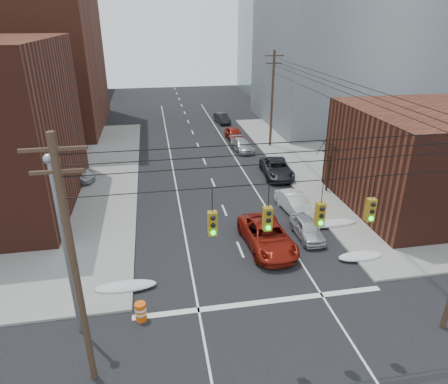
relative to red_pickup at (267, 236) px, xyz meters
name	(u,v)px	position (x,y,z in m)	size (l,w,h in m)	color
sidewalk_ne	(446,155)	(25.16, 15.00, -0.77)	(40.00, 40.00, 0.15)	gray
building_brick_far	(38,64)	(-27.84, 62.00, 5.15)	(22.00, 18.00, 12.00)	#481F15
building_office	(349,31)	(20.16, 32.00, 11.65)	(22.00, 20.00, 25.00)	gray
building_glass	(297,35)	(22.16, 58.00, 10.15)	(20.00, 18.00, 22.00)	gray
utility_pole_left	(74,266)	(-10.34, -9.00, 4.94)	(2.20, 0.28, 11.00)	#473323
utility_pole_far	(272,98)	(6.66, 22.00, 4.94)	(2.20, 0.28, 11.00)	#473323
traffic_signals	(294,215)	(-1.75, -9.03, 6.32)	(17.00, 0.42, 2.02)	black
street_light	(62,235)	(-11.34, -6.00, 4.69)	(0.44, 0.44, 9.32)	gray
bare_tree	(328,168)	(7.74, 8.00, 1.48)	(2.09, 2.20, 4.93)	black
snow_nw	(126,286)	(-9.24, -3.00, -0.64)	(3.50, 1.08, 0.42)	silver
snow_ne	(360,256)	(5.56, -2.50, -0.64)	(3.00, 1.08, 0.42)	silver
snow_east_far	(331,224)	(5.56, 2.00, -0.64)	(4.00, 1.08, 0.42)	silver
red_pickup	(267,236)	(0.00, 0.00, 0.00)	(2.81, 6.09, 1.69)	maroon
parked_car_a	(307,228)	(3.17, 0.83, -0.17)	(1.61, 3.99, 1.36)	silver
parked_car_b	(295,203)	(3.64, 4.75, -0.10)	(1.59, 4.55, 1.50)	silver
parked_car_c	(277,168)	(4.56, 12.56, -0.06)	(2.62, 5.68, 1.58)	black
parked_car_d	(242,145)	(2.96, 20.98, -0.17)	(1.88, 4.63, 1.34)	#AEAEB3
parked_car_e	(234,134)	(2.96, 25.59, -0.08)	(1.80, 4.47, 1.52)	maroon
parked_car_f	(222,118)	(2.96, 34.31, -0.15)	(1.47, 4.21, 1.39)	black
lot_car_a	(27,203)	(-17.31, 8.38, 0.05)	(1.57, 4.51, 1.49)	silver
lot_car_b	(67,175)	(-15.29, 14.21, 0.04)	(2.45, 5.31, 1.48)	#9F9EA3
lot_car_d	(21,164)	(-20.42, 18.43, -0.08)	(1.45, 3.61, 1.23)	#AAA9AE
construction_barrel	(141,312)	(-8.34, -5.71, -0.31)	(0.73, 0.73, 1.03)	#E4530C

